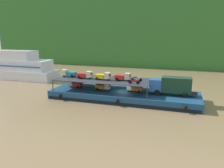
{
  "coord_description": "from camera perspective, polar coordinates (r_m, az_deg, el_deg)",
  "views": [
    {
      "loc": [
        9.7,
        -37.25,
        11.73
      ],
      "look_at": [
        -2.18,
        0.0,
        2.7
      ],
      "focal_mm": 35.47,
      "sensor_mm": 36.0,
      "label": 1
    }
  ],
  "objects": [
    {
      "name": "passenger_ferry_upstream",
      "position": [
        63.1,
        -23.02,
        4.06
      ],
      "size": [
        20.68,
        6.16,
        7.3
      ],
      "color": "silver",
      "rests_on": "ground"
    },
    {
      "name": "ground_plane",
      "position": [
        40.24,
        2.97,
        -3.96
      ],
      "size": [
        400.0,
        400.0,
        0.0
      ],
      "primitive_type": "plane",
      "color": "olive"
    },
    {
      "name": "hillside_far_bank",
      "position": [
        94.49,
        12.24,
        15.57
      ],
      "size": [
        125.45,
        40.6,
        29.15
      ],
      "color": "#33702D",
      "rests_on": "ground"
    },
    {
      "name": "covered_lorry",
      "position": [
        38.4,
        15.07,
        -0.29
      ],
      "size": [
        7.9,
        2.45,
        3.1
      ],
      "color": "#285BA3",
      "rests_on": "cargo_barge"
    },
    {
      "name": "cargo_rack",
      "position": [
        40.48,
        -2.18,
        1.17
      ],
      "size": [
        17.25,
        7.06,
        2.0
      ],
      "color": "#2D333D",
      "rests_on": "cargo_barge"
    },
    {
      "name": "mini_truck_upper_bow",
      "position": [
        39.16,
        2.88,
        1.89
      ],
      "size": [
        2.79,
        1.28,
        1.38
      ],
      "color": "red",
      "rests_on": "cargo_rack"
    },
    {
      "name": "mini_truck_lower_aft",
      "position": [
        40.59,
        -2.28,
        -0.6
      ],
      "size": [
        2.76,
        1.24,
        1.38
      ],
      "color": "orange",
      "rests_on": "cargo_barge"
    },
    {
      "name": "cargo_barge",
      "position": [
        40.01,
        2.97,
        -2.94
      ],
      "size": [
        26.45,
        8.38,
        1.5
      ],
      "color": "navy",
      "rests_on": "ground"
    },
    {
      "name": "mini_truck_upper_mid",
      "position": [
        41.16,
        -6.99,
        2.35
      ],
      "size": [
        2.78,
        1.27,
        1.38
      ],
      "color": "red",
      "rests_on": "cargo_rack"
    },
    {
      "name": "mini_truck_upper_fore",
      "position": [
        39.74,
        -2.31,
        2.06
      ],
      "size": [
        2.8,
        1.3,
        1.38
      ],
      "color": "gold",
      "rests_on": "cargo_rack"
    },
    {
      "name": "mini_truck_upper_stern",
      "position": [
        43.3,
        -11.12,
        2.73
      ],
      "size": [
        2.79,
        1.3,
        1.38
      ],
      "color": "teal",
      "rests_on": "cargo_rack"
    },
    {
      "name": "mini_truck_lower_stern",
      "position": [
        43.16,
        -9.6,
        0.05
      ],
      "size": [
        2.75,
        1.22,
        1.38
      ],
      "color": "red",
      "rests_on": "cargo_barge"
    },
    {
      "name": "motorcycle_upper_port",
      "position": [
        36.74,
        5.67,
        0.69
      ],
      "size": [
        1.9,
        0.55,
        0.87
      ],
      "color": "black",
      "rests_on": "cargo_rack"
    },
    {
      "name": "mini_truck_lower_mid",
      "position": [
        39.59,
        5.82,
        -1.0
      ],
      "size": [
        2.75,
        1.22,
        1.38
      ],
      "color": "orange",
      "rests_on": "cargo_barge"
    },
    {
      "name": "motorcycle_upper_centre",
      "position": [
        38.76,
        6.35,
        1.32
      ],
      "size": [
        1.9,
        0.55,
        0.87
      ],
      "color": "black",
      "rests_on": "cargo_rack"
    }
  ]
}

